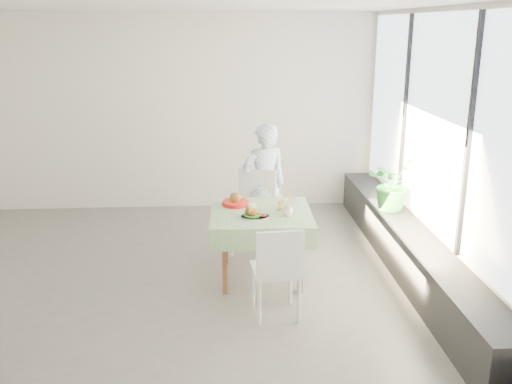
{
  "coord_description": "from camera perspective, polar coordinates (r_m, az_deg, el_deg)",
  "views": [
    {
      "loc": [
        0.78,
        -5.71,
        2.62
      ],
      "look_at": [
        1.13,
        -0.02,
        0.94
      ],
      "focal_mm": 40.0,
      "sensor_mm": 36.0,
      "label": 1
    }
  ],
  "objects": [
    {
      "name": "potted_plant",
      "position": [
        6.91,
        13.45,
        0.87
      ],
      "size": [
        0.77,
        0.77,
        0.65
      ],
      "primitive_type": "imported",
      "rotation": [
        0.0,
        0.0,
        0.77
      ],
      "color": "#267235",
      "rests_on": "window_ledge"
    },
    {
      "name": "diner",
      "position": [
        6.87,
        0.83,
        0.69
      ],
      "size": [
        0.63,
        0.51,
        1.52
      ],
      "primitive_type": "imported",
      "rotation": [
        0.0,
        0.0,
        3.43
      ],
      "color": "#80ACCD",
      "rests_on": "ground"
    },
    {
      "name": "wall_front",
      "position": [
        3.52,
        -16.08,
        -4.54
      ],
      "size": [
        6.0,
        0.02,
        2.8
      ],
      "primitive_type": "cube",
      "color": "white",
      "rests_on": "ground"
    },
    {
      "name": "wall_back",
      "position": [
        8.34,
        -8.92,
        7.78
      ],
      "size": [
        6.0,
        0.02,
        2.8
      ],
      "primitive_type": "cube",
      "color": "white",
      "rests_on": "ground"
    },
    {
      "name": "second_dish",
      "position": [
        6.16,
        -2.06,
        -0.96
      ],
      "size": [
        0.29,
        0.29,
        0.14
      ],
      "color": "red",
      "rests_on": "cafe_table"
    },
    {
      "name": "wall_right",
      "position": [
        6.25,
        17.44,
        4.38
      ],
      "size": [
        0.02,
        5.0,
        2.8
      ],
      "primitive_type": "cube",
      "color": "white",
      "rests_on": "ground"
    },
    {
      "name": "juice_cup_orange",
      "position": [
        5.99,
        2.64,
        -1.29
      ],
      "size": [
        0.09,
        0.09,
        0.25
      ],
      "color": "white",
      "rests_on": "cafe_table"
    },
    {
      "name": "chair_far",
      "position": [
        6.78,
        -0.3,
        -3.61
      ],
      "size": [
        0.58,
        0.58,
        0.97
      ],
      "color": "white",
      "rests_on": "ground"
    },
    {
      "name": "window_pane",
      "position": [
        6.19,
        17.38,
        6.64
      ],
      "size": [
        0.01,
        4.8,
        2.18
      ],
      "primitive_type": "cube",
      "color": "#D1E0F9",
      "rests_on": "ground"
    },
    {
      "name": "window_ledge",
      "position": [
        6.51,
        14.93,
        -5.55
      ],
      "size": [
        0.4,
        4.8,
        0.5
      ],
      "primitive_type": "cube",
      "color": "black",
      "rests_on": "ground"
    },
    {
      "name": "cafe_table",
      "position": [
        6.05,
        0.5,
        -4.52
      ],
      "size": [
        1.07,
        1.07,
        0.74
      ],
      "color": "brown",
      "rests_on": "ground"
    },
    {
      "name": "ceiling",
      "position": [
        5.77,
        -11.84,
        17.86
      ],
      "size": [
        6.0,
        6.0,
        0.0
      ],
      "primitive_type": "plane",
      "rotation": [
        3.14,
        0.0,
        0.0
      ],
      "color": "white",
      "rests_on": "ground"
    },
    {
      "name": "floor",
      "position": [
        6.33,
        -10.36,
        -8.34
      ],
      "size": [
        6.0,
        6.0,
        0.0
      ],
      "primitive_type": "plane",
      "color": "#5C5A57",
      "rests_on": "ground"
    },
    {
      "name": "juice_cup_lemonade",
      "position": [
        5.83,
        3.2,
        -1.72
      ],
      "size": [
        0.11,
        0.11,
        0.3
      ],
      "color": "white",
      "rests_on": "cafe_table"
    },
    {
      "name": "main_dish",
      "position": [
        5.76,
        -0.28,
        -2.09
      ],
      "size": [
        0.3,
        0.3,
        0.15
      ],
      "color": "white",
      "rests_on": "cafe_table"
    },
    {
      "name": "chair_near",
      "position": [
        5.35,
        2.0,
        -9.58
      ],
      "size": [
        0.47,
        0.47,
        0.9
      ],
      "color": "white",
      "rests_on": "ground"
    }
  ]
}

